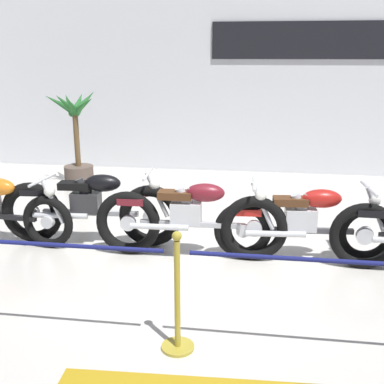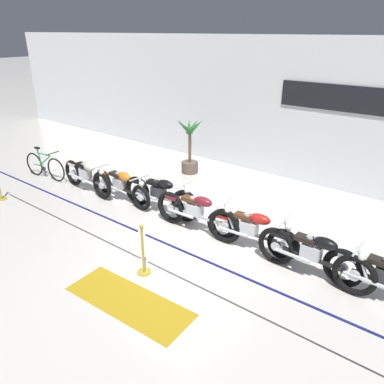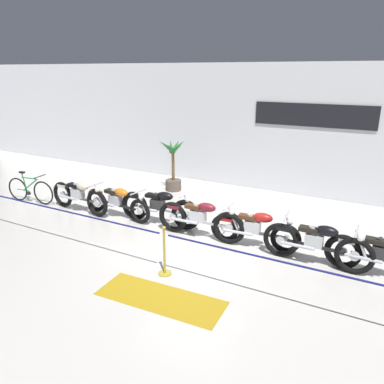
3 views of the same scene
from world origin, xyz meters
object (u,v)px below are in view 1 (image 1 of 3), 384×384
object	(u,v)px
motorcycle_black_2	(91,209)
motorcycle_maroon_3	(191,219)
motorcycle_red_4	(305,224)
stanchion_mid_left	(177,311)
potted_palm_left_of_row	(76,140)

from	to	relation	value
motorcycle_black_2	motorcycle_maroon_3	bearing A→B (deg)	-9.64
motorcycle_black_2	motorcycle_red_4	distance (m)	2.69
motorcycle_maroon_3	motorcycle_red_4	distance (m)	1.36
motorcycle_maroon_3	stanchion_mid_left	distance (m)	1.91
motorcycle_maroon_3	motorcycle_red_4	world-z (taller)	motorcycle_maroon_3
potted_palm_left_of_row	stanchion_mid_left	bearing A→B (deg)	-60.79
motorcycle_red_4	potted_palm_left_of_row	distance (m)	4.90
motorcycle_red_4	potted_palm_left_of_row	xyz separation A→B (m)	(-3.93, 2.89, 0.40)
stanchion_mid_left	motorcycle_red_4	bearing A→B (deg)	59.54
stanchion_mid_left	motorcycle_maroon_3	bearing A→B (deg)	95.06
motorcycle_black_2	potted_palm_left_of_row	world-z (taller)	potted_palm_left_of_row
motorcycle_black_2	stanchion_mid_left	distance (m)	2.60
motorcycle_black_2	motorcycle_maroon_3	size ratio (longest dim) A/B	1.02
motorcycle_red_4	potted_palm_left_of_row	bearing A→B (deg)	143.70
potted_palm_left_of_row	motorcycle_maroon_3	bearing A→B (deg)	-49.41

